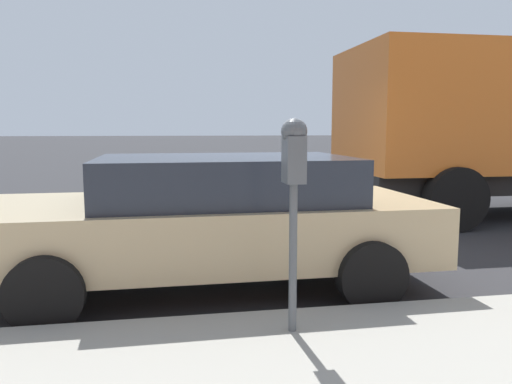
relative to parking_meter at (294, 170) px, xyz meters
name	(u,v)px	position (x,y,z in m)	size (l,w,h in m)	color
ground_plane	(263,257)	(2.65, -0.28, -1.34)	(220.00, 220.00, 0.00)	#2B2B2D
parking_meter	(294,170)	(0.00, 0.00, 0.00)	(0.21, 0.19, 1.59)	#4C5156
car_tan	(212,217)	(1.57, 0.46, -0.61)	(2.12, 4.52, 1.36)	tan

